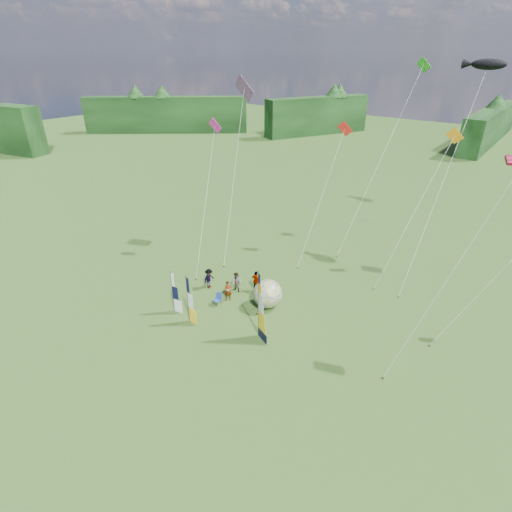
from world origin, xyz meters
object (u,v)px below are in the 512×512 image
Objects in this scene: side_banner_left at (188,300)px; spectator_a at (228,291)px; side_banner_far at (173,292)px; camp_chair at (217,299)px; bol_inflatable at (268,294)px; feather_banner_main at (258,306)px; spectator_c at (209,279)px; spectator_b at (237,282)px; spectator_d at (256,281)px; kite_whale at (446,171)px.

side_banner_left is 2.25× the size of spectator_a.
side_banner_far reaches higher than camp_chair.
bol_inflatable is at bearing 60.92° from side_banner_left.
side_banner_left is 3.68× the size of camp_chair.
feather_banner_main is at bearing 6.06° from side_banner_far.
side_banner_left is 5.05m from spectator_c.
spectator_a is 1.64× the size of camp_chair.
spectator_a is 1.43m from spectator_b.
spectator_d is 3.89m from camp_chair.
spectator_b is at bearing 60.98° from side_banner_far.
spectator_b is at bearing 177.30° from bol_inflatable.
kite_whale reaches higher than spectator_a.
feather_banner_main is 1.33× the size of side_banner_left.
spectator_c is at bearing 85.78° from side_banner_far.
side_banner_left is at bearing 83.24° from spectator_d.
spectator_d reaches higher than spectator_a.
kite_whale is (11.64, 13.79, 8.61)m from spectator_b.
side_banner_far is 7.50m from bol_inflatable.
side_banner_far is 3.66m from camp_chair.
side_banner_left is at bearing -12.73° from side_banner_far.
spectator_d is at bearing 83.20° from side_banner_left.
spectator_b is 0.98× the size of spectator_d.
side_banner_far is (-7.17, -1.64, -0.86)m from feather_banner_main.
spectator_a is at bearing -103.12° from spectator_c.
kite_whale reaches higher than spectator_d.
feather_banner_main is at bearing -64.16° from bol_inflatable.
feather_banner_main reaches higher than side_banner_left.
feather_banner_main is at bearing 134.18° from spectator_d.
feather_banner_main reaches higher than spectator_b.
spectator_b is (-3.38, 0.16, -0.26)m from bol_inflatable.
feather_banner_main is 19.83m from kite_whale.
bol_inflatable is at bearing 35.72° from side_banner_far.
side_banner_left is 2.14× the size of spectator_b.
camp_chair is (0.02, -2.52, -0.38)m from spectator_b.
camp_chair is (2.34, -1.57, -0.38)m from spectator_c.
bol_inflatable is 18.23m from kite_whale.
side_banner_left is 2.10× the size of spectator_d.
side_banner_left reaches higher than spectator_b.
side_banner_far is 7.25m from spectator_d.
camp_chair is (-5.02, 1.06, -2.08)m from feather_banner_main.
spectator_b is (-5.04, 3.58, -1.70)m from feather_banner_main.
bol_inflatable reaches higher than spectator_b.
spectator_d is at bearing 43.63° from spectator_b.
spectator_b is (2.13, 5.22, -0.84)m from side_banner_far.
spectator_b is at bearing 169.07° from feather_banner_main.
spectator_b is (0.20, 5.42, -1.04)m from side_banner_left.
camp_chair is at bearing 44.65° from side_banner_far.
kite_whale is (6.60, 17.37, 6.91)m from feather_banner_main.
spectator_c is 4.11m from spectator_d.
spectator_d is at bearing 153.41° from feather_banner_main.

